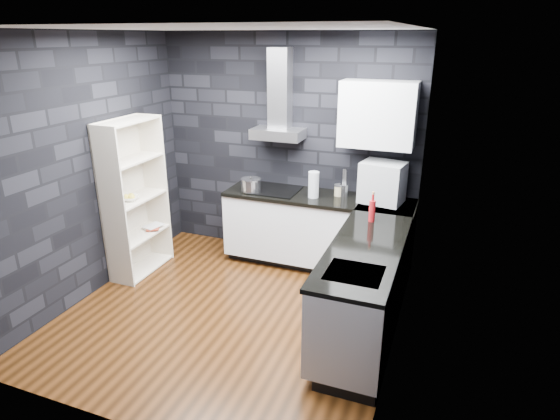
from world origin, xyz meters
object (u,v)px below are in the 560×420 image
Objects in this scene: glass_vase at (314,185)px; bookshelf at (135,199)px; utensil_crock at (344,190)px; appliance_garage at (382,183)px; red_bottle at (372,211)px; fruit_bowl at (130,198)px; storage_jar at (338,191)px; pot at (251,185)px.

bookshelf is (-1.88, -0.77, -0.15)m from glass_vase.
appliance_garage is (0.44, -0.05, 0.16)m from utensil_crock.
appliance_garage is 2.10× the size of red_bottle.
bookshelf reaches higher than fruit_bowl.
storage_jar is 0.83m from red_bottle.
pot is 1.06× the size of red_bottle.
appliance_garage is (0.75, 0.12, 0.07)m from glass_vase.
pot is 0.13× the size of bookshelf.
glass_vase reaches higher than red_bottle.
appliance_garage reaches higher than glass_vase.
utensil_crock is (1.06, 0.25, -0.01)m from pot.
bookshelf is (-2.64, -0.89, -0.22)m from appliance_garage.
storage_jar is 0.58× the size of fruit_bowl.
storage_jar reaches higher than fruit_bowl.
appliance_garage is at bearing 7.31° from pot.
bookshelf is 8.82× the size of fruit_bowl.
fruit_bowl is at bearing -154.53° from storage_jar.
pot is 0.77× the size of glass_vase.
bookshelf is at bearing -152.27° from appliance_garage.
red_bottle is (1.51, -0.43, 0.03)m from pot.
appliance_garage is (0.50, -0.04, 0.17)m from storage_jar.
red_bottle is at bearing 7.82° from fruit_bowl.
pot is 1.03m from storage_jar.
appliance_garage reaches higher than red_bottle.
appliance_garage is at bearing 34.23° from bookshelf.
bookshelf is at bearing -156.81° from utensil_crock.
fruit_bowl is (-1.88, -0.86, -0.11)m from glass_vase.
storage_jar is 0.87× the size of utensil_crock.
pot is 1.52m from appliance_garage.
pot is at bearing -167.01° from utensil_crock.
storage_jar is 2.33m from bookshelf.
glass_vase is 1.39× the size of red_bottle.
storage_jar is 0.06m from utensil_crock.
bookshelf is at bearing -157.75° from glass_vase.
glass_vase is at bearing -151.46° from utensil_crock.
pot is 0.51× the size of appliance_garage.
appliance_garage is at bearing -4.09° from storage_jar.
utensil_crock reaches higher than fruit_bowl.
glass_vase reaches higher than pot.
red_bottle is 2.67m from fruit_bowl.
storage_jar is 0.53m from appliance_garage.
fruit_bowl is at bearing -172.18° from red_bottle.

